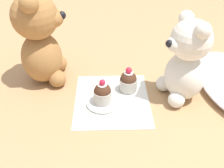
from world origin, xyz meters
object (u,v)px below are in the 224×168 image
object	(u,v)px
saucer_plate	(103,102)
cupcake_near_tan_bear	(103,93)
teddy_bear_tan	(40,39)
cupcake_near_cream_bear	(128,81)
teddy_bear_cream	(186,62)

from	to	relation	value
saucer_plate	cupcake_near_tan_bear	world-z (taller)	cupcake_near_tan_bear
teddy_bear_tan	cupcake_near_cream_bear	bearing A→B (deg)	-110.49
teddy_bear_tan	cupcake_near_cream_bear	xyz separation A→B (m)	(0.07, 0.24, -0.10)
saucer_plate	teddy_bear_cream	bearing A→B (deg)	98.82
teddy_bear_tan	saucer_plate	bearing A→B (deg)	-131.61
teddy_bear_tan	saucer_plate	xyz separation A→B (m)	(0.13, 0.17, -0.12)
teddy_bear_tan	cupcake_near_tan_bear	size ratio (longest dim) A/B	3.80
cupcake_near_cream_bear	cupcake_near_tan_bear	size ratio (longest dim) A/B	1.01
teddy_bear_tan	saucer_plate	world-z (taller)	teddy_bear_tan
cupcake_near_cream_bear	saucer_plate	world-z (taller)	cupcake_near_cream_bear
cupcake_near_cream_bear	saucer_plate	xyz separation A→B (m)	(0.06, -0.07, -0.02)
teddy_bear_cream	cupcake_near_cream_bear	xyz separation A→B (m)	(-0.03, -0.14, -0.08)
cupcake_near_cream_bear	cupcake_near_tan_bear	xyz separation A→B (m)	(0.06, -0.07, 0.01)
teddy_bear_cream	saucer_plate	xyz separation A→B (m)	(0.03, -0.22, -0.10)
cupcake_near_cream_bear	teddy_bear_tan	bearing A→B (deg)	-105.74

